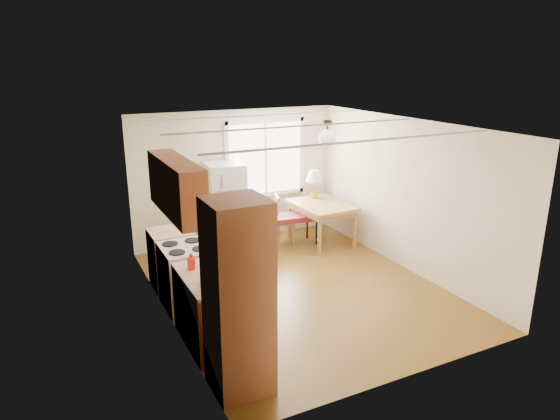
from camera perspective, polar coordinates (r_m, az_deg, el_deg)
room_shell at (r=7.32m, az=2.17°, el=-0.08°), size 4.60×5.60×2.62m
kitchen_run at (r=6.28m, az=-9.03°, el=-7.20°), size 0.65×3.40×2.20m
window_unit at (r=9.66m, az=-1.69°, el=5.93°), size 1.64×0.05×1.51m
pendant_light at (r=7.78m, az=5.42°, el=8.33°), size 0.26×0.26×0.40m
refrigerator at (r=9.15m, az=-6.28°, el=0.40°), size 0.70×0.71×1.60m
bench at (r=9.30m, az=0.79°, el=-0.98°), size 1.35×0.66×0.60m
dining_table at (r=9.46m, az=4.76°, el=0.14°), size 0.98×1.27×0.77m
chair at (r=9.46m, az=0.13°, el=-0.73°), size 0.44×0.43×0.91m
table_lamp at (r=9.70m, az=3.92°, el=3.67°), size 0.32×0.32×0.56m
coffee_maker at (r=5.81m, az=-7.80°, el=-7.07°), size 0.20×0.26×0.38m
kettle at (r=6.26m, az=-10.10°, el=-5.93°), size 0.11×0.11×0.20m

